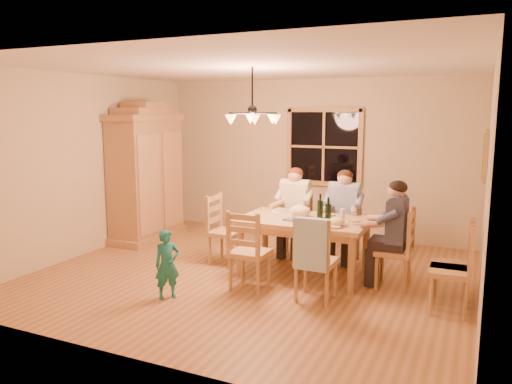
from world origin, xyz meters
The scene contains 33 objects.
floor centered at (0.00, 0.00, 0.00)m, with size 5.50×5.50×0.00m, color olive.
ceiling centered at (0.00, 0.00, 2.70)m, with size 5.50×5.00×0.02m, color white.
wall_back centered at (0.00, 2.50, 1.35)m, with size 5.50×0.02×2.70m, color beige.
wall_left centered at (-2.75, 0.00, 1.35)m, with size 0.02×5.00×2.70m, color beige.
wall_right centered at (2.75, 0.00, 1.35)m, with size 0.02×5.00×2.70m, color beige.
window centered at (0.20, 2.47, 1.55)m, with size 1.30×0.06×1.30m.
painting centered at (2.71, 1.20, 1.60)m, with size 0.06×0.78×0.64m.
chandelier centered at (0.00, 0.00, 2.08)m, with size 0.77×0.68×0.71m.
armoire centered at (-2.42, 0.98, 1.06)m, with size 0.66×1.40×2.30m.
dining_table centered at (0.61, 0.31, 0.66)m, with size 1.68×1.03×0.76m.
chair_far_left centered at (0.19, 1.10, 0.30)m, with size 0.44×0.42×0.99m.
chair_far_right centered at (0.93, 1.10, 0.30)m, with size 0.44×0.42×0.99m.
chair_near_left centered at (0.19, -0.49, 0.30)m, with size 0.44×0.42×0.99m.
chair_near_right centered at (1.03, -0.48, 0.30)m, with size 0.44×0.42×0.99m.
chair_end_left centered at (-0.56, 0.30, 0.30)m, with size 0.42×0.44×0.99m.
chair_end_right centered at (1.77, 0.31, 0.30)m, with size 0.42×0.44×0.99m.
adult_woman centered at (0.19, 1.10, 0.84)m, with size 0.40×0.42×0.87m.
adult_plaid_man centered at (0.93, 1.10, 0.84)m, with size 0.40×0.42×0.87m.
adult_slate_man centered at (1.77, 0.31, 0.84)m, with size 0.42×0.40×0.87m.
towel centered at (1.03, -0.67, 0.70)m, with size 0.38×0.10×0.58m, color #9DC0D5.
wine_bottle_a centered at (0.80, 0.38, 0.93)m, with size 0.08×0.08×0.33m, color black.
wine_bottle_b centered at (0.97, 0.18, 0.93)m, with size 0.08×0.08×0.33m, color black.
plate_woman centered at (0.15, 0.61, 0.77)m, with size 0.26×0.26×0.02m, color white.
plate_plaid centered at (0.87, 0.55, 0.77)m, with size 0.26×0.26×0.02m, color white.
plate_slate centered at (1.27, 0.34, 0.77)m, with size 0.26×0.26×0.02m, color white.
wine_glass_a centered at (0.44, 0.53, 0.83)m, with size 0.06×0.06×0.14m, color silver.
wine_glass_b centered at (1.07, 0.47, 0.83)m, with size 0.06×0.06×0.14m, color silver.
cap centered at (1.11, 0.07, 0.82)m, with size 0.20×0.20×0.11m, color beige.
napkin centered at (0.49, 0.13, 0.78)m, with size 0.18×0.14×0.03m, color slate.
cloth_bundle centered at (0.52, 0.40, 0.84)m, with size 0.28×0.22×0.15m, color beige.
child centered at (-0.55, -1.16, 0.41)m, with size 0.30×0.19×0.81m, color #1A7776.
chair_spare_front centered at (2.45, -0.04, 0.30)m, with size 0.42×0.44×0.99m.
chair_spare_back centered at (2.45, -0.23, 0.30)m, with size 0.44×0.46×0.99m.
Camera 1 is at (2.70, -5.78, 2.15)m, focal length 35.00 mm.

